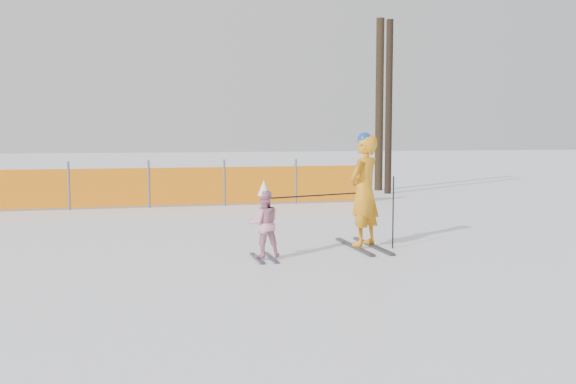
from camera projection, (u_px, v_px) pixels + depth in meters
The scene contains 6 objects.
ground at pixel (296, 259), 9.95m from camera, with size 120.00×120.00×0.00m, color white.
adult at pixel (364, 190), 10.87m from camera, with size 0.82×1.72×1.96m.
child at pixel (264, 223), 9.89m from camera, with size 0.51×0.86×1.23m.
ski_poles at pixel (349, 203), 10.56m from camera, with size 2.21×0.53×1.23m.
safety_fence at pixel (74, 188), 16.39m from camera, with size 16.30×0.06×1.25m.
tree_trunks at pixel (383, 106), 21.46m from camera, with size 0.42×1.46×5.85m.
Camera 1 is at (-2.53, -9.49, 1.93)m, focal length 40.00 mm.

